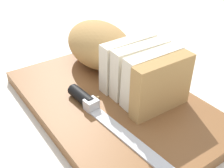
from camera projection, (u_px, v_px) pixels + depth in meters
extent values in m
plane|color=silver|center=(112.00, 107.00, 0.54)|extent=(3.00, 3.00, 0.00)
cube|color=brown|center=(112.00, 102.00, 0.53)|extent=(0.42, 0.27, 0.02)
ellipsoid|color=tan|center=(99.00, 45.00, 0.61)|extent=(0.18, 0.12, 0.10)
cube|color=#F2E8CC|center=(128.00, 63.00, 0.54)|extent=(0.03, 0.12, 0.10)
cube|color=#F2E8CC|center=(140.00, 69.00, 0.52)|extent=(0.03, 0.12, 0.10)
cube|color=#F2E8CC|center=(151.00, 77.00, 0.50)|extent=(0.03, 0.12, 0.10)
cube|color=tan|center=(162.00, 86.00, 0.47)|extent=(0.03, 0.12, 0.10)
cube|color=silver|center=(127.00, 137.00, 0.43)|extent=(0.19, 0.04, 0.00)
cylinder|color=black|center=(82.00, 96.00, 0.51)|extent=(0.06, 0.03, 0.02)
cube|color=silver|center=(91.00, 105.00, 0.49)|extent=(0.02, 0.02, 0.02)
sphere|color=tan|center=(98.00, 98.00, 0.52)|extent=(0.01, 0.01, 0.01)
sphere|color=tan|center=(125.00, 83.00, 0.56)|extent=(0.00, 0.00, 0.00)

